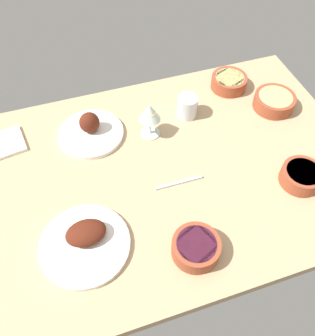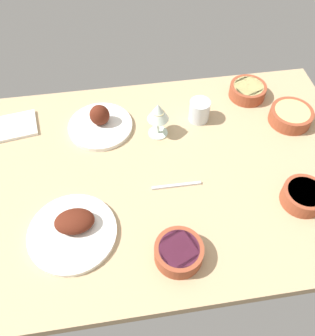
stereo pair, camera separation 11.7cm
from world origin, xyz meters
TOP-DOWN VIEW (x-y plane):
  - dining_table at (0.00, 0.00)cm, footprint 140.00×90.00cm
  - plate_far_side at (17.56, -23.45)cm, footprint 23.44×23.44cm
  - plate_near_viewer at (27.82, 18.38)cm, footprint 26.19×26.19cm
  - bowl_onions at (-1.29, 30.54)cm, footprint 13.74×13.74cm
  - bowl_pasta at (-52.16, -15.95)cm, footprint 15.45×15.45cm
  - bowl_potatoes at (-40.65, -31.84)cm, footprint 14.09×14.09cm
  - bowl_cream at (-42.86, 18.13)cm, footprint 13.35×13.35cm
  - wine_glass at (-2.83, -17.21)cm, footprint 7.60×7.60cm
  - water_tumbler at (-18.98, -22.28)cm, footprint 7.59×7.59cm
  - folded_napkin at (48.58, -28.06)cm, footprint 16.76×14.83cm
  - fork_loose at (-5.18, 6.73)cm, footprint 16.14×1.12cm

SIDE VIEW (x-z plane):
  - dining_table at x=0.00cm, z-range 0.00..4.00cm
  - fork_loose at x=-5.18cm, z-range 4.00..4.80cm
  - folded_napkin at x=48.58cm, z-range 4.00..5.20cm
  - plate_near_viewer at x=27.82cm, z-range 2.55..8.98cm
  - plate_far_side at x=17.56cm, z-range 1.43..10.87cm
  - bowl_potatoes at x=-40.65cm, z-range 4.24..9.37cm
  - bowl_pasta at x=-52.16cm, z-range 4.24..9.47cm
  - bowl_cream at x=-42.86cm, z-range 4.24..9.61cm
  - bowl_onions at x=-1.29cm, z-range 4.24..9.72cm
  - water_tumbler at x=-18.98cm, z-range 4.00..12.26cm
  - wine_glass at x=-2.83cm, z-range 6.93..20.93cm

